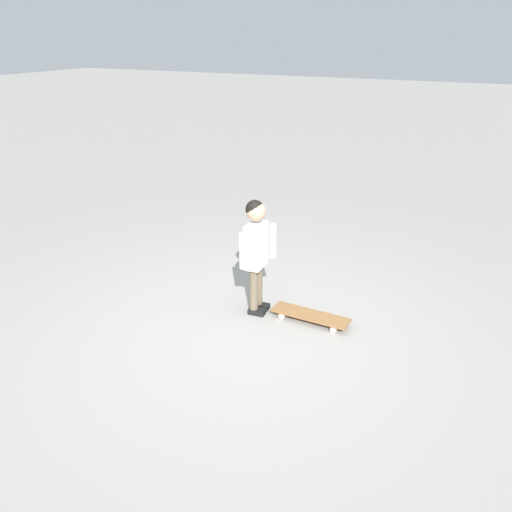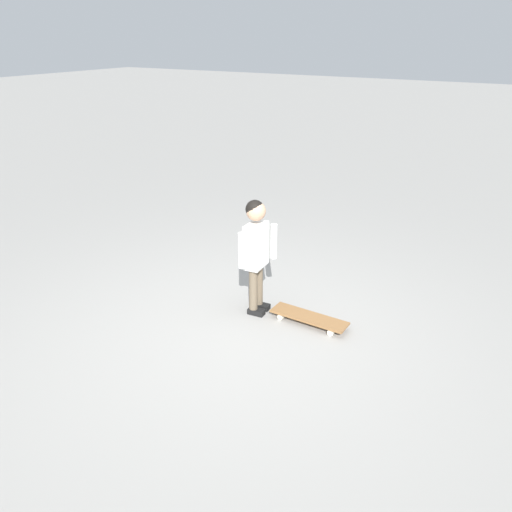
{
  "view_description": "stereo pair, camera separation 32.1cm",
  "coord_description": "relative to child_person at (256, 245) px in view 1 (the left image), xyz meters",
  "views": [
    {
      "loc": [
        1.73,
        -3.26,
        2.37
      ],
      "look_at": [
        -0.1,
        0.46,
        0.55
      ],
      "focal_mm": 36.22,
      "sensor_mm": 36.0,
      "label": 1
    },
    {
      "loc": [
        2.01,
        -3.11,
        2.37
      ],
      "look_at": [
        -0.1,
        0.46,
        0.55
      ],
      "focal_mm": 36.22,
      "sensor_mm": 36.0,
      "label": 2
    }
  ],
  "objects": [
    {
      "name": "child_person",
      "position": [
        0.0,
        0.0,
        0.0
      ],
      "size": [
        0.21,
        0.38,
        1.06
      ],
      "color": "brown",
      "rests_on": "ground"
    },
    {
      "name": "skateboard",
      "position": [
        0.51,
        0.04,
        -0.6
      ],
      "size": [
        0.7,
        0.21,
        0.07
      ],
      "color": "olive",
      "rests_on": "ground"
    },
    {
      "name": "ground_plane",
      "position": [
        0.1,
        -0.46,
        -0.66
      ],
      "size": [
        50.0,
        50.0,
        0.0
      ],
      "primitive_type": "plane",
      "color": "gray"
    }
  ]
}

